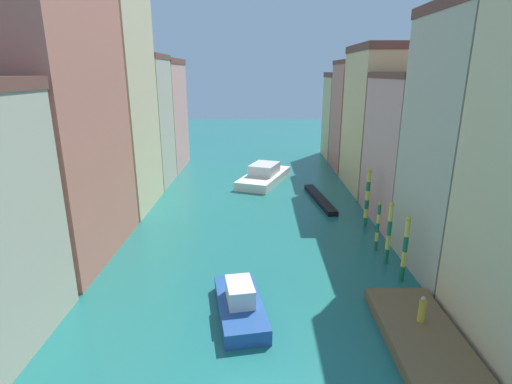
{
  "coord_description": "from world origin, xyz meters",
  "views": [
    {
      "loc": [
        0.26,
        -12.29,
        13.04
      ],
      "look_at": [
        -0.1,
        25.43,
        1.5
      ],
      "focal_mm": 27.58,
      "sensor_mm": 36.0,
      "label": 1
    }
  ],
  "objects_px": {
    "mooring_pole_0": "(405,249)",
    "gondola_black": "(320,199)",
    "waterfront_dock": "(420,334)",
    "motorboat_0": "(240,304)",
    "mooring_pole_1": "(389,233)",
    "mooring_pole_2": "(378,226)",
    "vaporetto_white": "(264,175)",
    "person_on_dock": "(422,310)",
    "mooring_pole_3": "(367,197)"
  },
  "relations": [
    {
      "from": "person_on_dock",
      "to": "gondola_black",
      "type": "height_order",
      "value": "person_on_dock"
    },
    {
      "from": "mooring_pole_2",
      "to": "motorboat_0",
      "type": "height_order",
      "value": "mooring_pole_2"
    },
    {
      "from": "mooring_pole_3",
      "to": "motorboat_0",
      "type": "height_order",
      "value": "mooring_pole_3"
    },
    {
      "from": "mooring_pole_2",
      "to": "mooring_pole_3",
      "type": "xyz_separation_m",
      "value": [
        0.41,
        4.82,
        0.71
      ]
    },
    {
      "from": "waterfront_dock",
      "to": "motorboat_0",
      "type": "xyz_separation_m",
      "value": [
        -9.25,
        2.1,
        0.32
      ]
    },
    {
      "from": "motorboat_0",
      "to": "mooring_pole_0",
      "type": "bearing_deg",
      "value": 20.16
    },
    {
      "from": "mooring_pole_1",
      "to": "mooring_pole_3",
      "type": "height_order",
      "value": "mooring_pole_3"
    },
    {
      "from": "mooring_pole_0",
      "to": "gondola_black",
      "type": "bearing_deg",
      "value": 100.1
    },
    {
      "from": "mooring_pole_1",
      "to": "vaporetto_white",
      "type": "height_order",
      "value": "mooring_pole_1"
    },
    {
      "from": "vaporetto_white",
      "to": "person_on_dock",
      "type": "bearing_deg",
      "value": -75.1
    },
    {
      "from": "gondola_black",
      "to": "mooring_pole_1",
      "type": "bearing_deg",
      "value": -79.07
    },
    {
      "from": "waterfront_dock",
      "to": "motorboat_0",
      "type": "distance_m",
      "value": 9.49
    },
    {
      "from": "person_on_dock",
      "to": "gondola_black",
      "type": "bearing_deg",
      "value": 95.37
    },
    {
      "from": "mooring_pole_0",
      "to": "mooring_pole_1",
      "type": "height_order",
      "value": "mooring_pole_1"
    },
    {
      "from": "vaporetto_white",
      "to": "motorboat_0",
      "type": "height_order",
      "value": "vaporetto_white"
    },
    {
      "from": "mooring_pole_3",
      "to": "mooring_pole_1",
      "type": "bearing_deg",
      "value": -92.34
    },
    {
      "from": "mooring_pole_0",
      "to": "gondola_black",
      "type": "distance_m",
      "value": 16.86
    },
    {
      "from": "waterfront_dock",
      "to": "vaporetto_white",
      "type": "height_order",
      "value": "vaporetto_white"
    },
    {
      "from": "mooring_pole_1",
      "to": "gondola_black",
      "type": "distance_m",
      "value": 14.37
    },
    {
      "from": "mooring_pole_3",
      "to": "vaporetto_white",
      "type": "bearing_deg",
      "value": 120.98
    },
    {
      "from": "mooring_pole_1",
      "to": "mooring_pole_2",
      "type": "bearing_deg",
      "value": 93.37
    },
    {
      "from": "mooring_pole_1",
      "to": "mooring_pole_2",
      "type": "xyz_separation_m",
      "value": [
        -0.13,
        2.16,
        -0.36
      ]
    },
    {
      "from": "person_on_dock",
      "to": "motorboat_0",
      "type": "bearing_deg",
      "value": 171.05
    },
    {
      "from": "mooring_pole_1",
      "to": "gondola_black",
      "type": "xyz_separation_m",
      "value": [
        -2.7,
        13.96,
        -2.08
      ]
    },
    {
      "from": "mooring_pole_3",
      "to": "vaporetto_white",
      "type": "distance_m",
      "value": 17.09
    },
    {
      "from": "mooring_pole_1",
      "to": "gondola_black",
      "type": "height_order",
      "value": "mooring_pole_1"
    },
    {
      "from": "waterfront_dock",
      "to": "gondola_black",
      "type": "distance_m",
      "value": 22.45
    },
    {
      "from": "mooring_pole_0",
      "to": "mooring_pole_2",
      "type": "bearing_deg",
      "value": 94.45
    },
    {
      "from": "mooring_pole_2",
      "to": "mooring_pole_1",
      "type": "bearing_deg",
      "value": -86.63
    },
    {
      "from": "gondola_black",
      "to": "motorboat_0",
      "type": "xyz_separation_m",
      "value": [
        -7.41,
        -20.28,
        0.4
      ]
    },
    {
      "from": "waterfront_dock",
      "to": "person_on_dock",
      "type": "relative_size",
      "value": 5.38
    },
    {
      "from": "mooring_pole_1",
      "to": "mooring_pole_2",
      "type": "relative_size",
      "value": 1.18
    },
    {
      "from": "mooring_pole_0",
      "to": "mooring_pole_3",
      "type": "bearing_deg",
      "value": 89.71
    },
    {
      "from": "mooring_pole_3",
      "to": "motorboat_0",
      "type": "distance_m",
      "value": 17.0
    },
    {
      "from": "mooring_pole_3",
      "to": "gondola_black",
      "type": "relative_size",
      "value": 0.55
    },
    {
      "from": "mooring_pole_2",
      "to": "gondola_black",
      "type": "distance_m",
      "value": 12.21
    },
    {
      "from": "waterfront_dock",
      "to": "person_on_dock",
      "type": "xyz_separation_m",
      "value": [
        0.21,
        0.61,
        0.99
      ]
    },
    {
      "from": "waterfront_dock",
      "to": "gondola_black",
      "type": "xyz_separation_m",
      "value": [
        -1.84,
        22.38,
        -0.08
      ]
    },
    {
      "from": "waterfront_dock",
      "to": "person_on_dock",
      "type": "bearing_deg",
      "value": 70.73
    },
    {
      "from": "waterfront_dock",
      "to": "mooring_pole_1",
      "type": "bearing_deg",
      "value": 84.15
    },
    {
      "from": "person_on_dock",
      "to": "mooring_pole_3",
      "type": "xyz_separation_m",
      "value": [
        0.93,
        14.78,
        1.36
      ]
    },
    {
      "from": "mooring_pole_0",
      "to": "mooring_pole_2",
      "type": "xyz_separation_m",
      "value": [
        -0.36,
        4.67,
        -0.31
      ]
    },
    {
      "from": "person_on_dock",
      "to": "motorboat_0",
      "type": "distance_m",
      "value": 9.6
    },
    {
      "from": "mooring_pole_1",
      "to": "vaporetto_white",
      "type": "xyz_separation_m",
      "value": [
        -8.46,
        21.55,
        -1.51
      ]
    },
    {
      "from": "mooring_pole_2",
      "to": "motorboat_0",
      "type": "distance_m",
      "value": 13.16
    },
    {
      "from": "mooring_pole_2",
      "to": "vaporetto_white",
      "type": "xyz_separation_m",
      "value": [
        -8.34,
        19.39,
        -1.15
      ]
    },
    {
      "from": "gondola_black",
      "to": "waterfront_dock",
      "type": "bearing_deg",
      "value": -85.31
    },
    {
      "from": "vaporetto_white",
      "to": "mooring_pole_1",
      "type": "bearing_deg",
      "value": -68.56
    },
    {
      "from": "mooring_pole_0",
      "to": "gondola_black",
      "type": "xyz_separation_m",
      "value": [
        -2.93,
        16.48,
        -2.03
      ]
    },
    {
      "from": "waterfront_dock",
      "to": "mooring_pole_0",
      "type": "relative_size",
      "value": 1.75
    }
  ]
}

